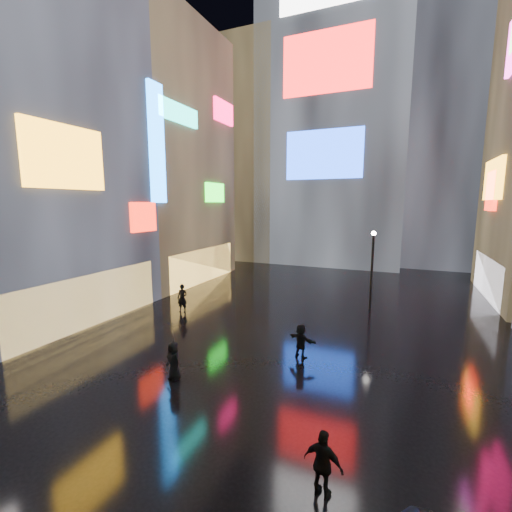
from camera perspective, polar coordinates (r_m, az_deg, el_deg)
The scene contains 12 objects.
ground at distance 21.47m, azimuth 8.58°, elevation -10.24°, with size 140.00×140.00×0.00m, color black.
building_left_mid at distance 25.55m, azimuth -35.00°, elevation 18.57°, with size 10.28×12.70×24.00m.
building_left_far at distance 33.41m, azimuth -16.53°, elevation 15.34°, with size 10.28×12.00×22.00m.
tower_main at distance 46.55m, azimuth 13.63°, elevation 26.12°, with size 16.00×14.20×42.00m.
tower_flank_right at distance 46.94m, azimuth 29.44°, elevation 20.05°, with size 12.00×12.00×34.00m, color black.
tower_flank_left at distance 46.21m, azimuth -1.34°, elevation 16.29°, with size 10.00×10.00×26.00m, color black.
lamp_far at distance 23.56m, azimuth 18.78°, elevation -1.51°, with size 0.30×0.30×5.20m.
pedestrian_3 at distance 9.62m, azimuth 11.15°, elevation -30.90°, with size 0.99×0.41×1.69m, color black.
pedestrian_4 at distance 14.59m, azimuth -13.56°, elevation -16.64°, with size 0.74×0.48×1.52m, color black.
pedestrian_5 at distance 16.13m, azimuth 7.50°, elevation -13.85°, with size 1.44×0.46×1.55m, color black.
pedestrian_6 at distance 22.70m, azimuth -12.18°, elevation -6.89°, with size 0.66×0.43×1.82m, color black.
umbrella_2 at distance 14.12m, azimuth -13.74°, elevation -12.28°, with size 0.92×0.94×0.85m, color black.
Camera 1 is at (5.01, 0.32, 6.97)m, focal length 24.00 mm.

